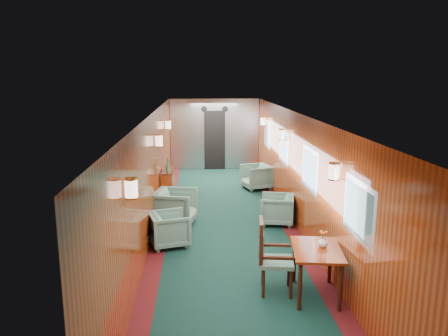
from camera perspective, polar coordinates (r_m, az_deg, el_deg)
name	(u,v)px	position (r m, az deg, el deg)	size (l,w,h in m)	color
room	(226,151)	(8.92, 0.25, 2.17)	(12.00, 12.10, 2.40)	black
bulkhead	(215,135)	(14.83, -1.23, 4.39)	(2.98, 0.17, 2.39)	#AAADB1
windows_right	(295,157)	(9.41, 9.23, 1.39)	(0.02, 8.60, 0.80)	silver
wall_sconces	(224,140)	(9.45, 0.03, 3.69)	(2.97, 7.97, 0.25)	beige
dining_table	(317,256)	(6.54, 12.01, -11.21)	(0.80, 1.05, 0.73)	maroon
side_chair	(270,253)	(6.55, 5.99, -11.04)	(0.56, 0.58, 1.12)	#1F4941
credenza	(168,186)	(11.09, -7.34, -2.32)	(0.30, 0.94, 1.12)	maroon
flower_vase	(323,242)	(6.54, 12.78, -9.40)	(0.15, 0.15, 0.15)	beige
armchair_left_near	(170,229)	(8.36, -7.13, -7.92)	(0.69, 0.71, 0.65)	#1F4941
armchair_left_far	(175,207)	(9.46, -6.37, -5.13)	(0.82, 0.84, 0.76)	#1F4941
armchair_right_near	(277,209)	(9.54, 6.91, -5.39)	(0.69, 0.71, 0.64)	#1F4941
armchair_right_far	(256,177)	(12.36, 4.24, -1.16)	(0.74, 0.76, 0.69)	#1F4941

